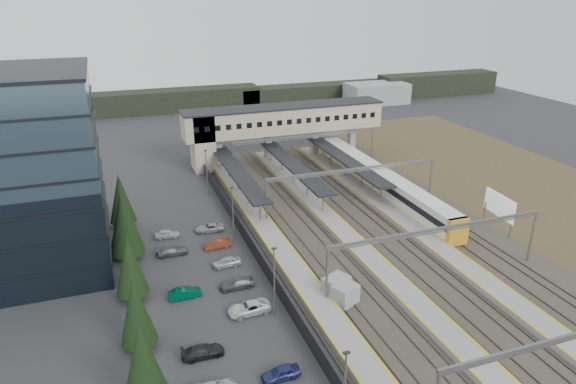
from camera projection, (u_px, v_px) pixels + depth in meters
name	position (u px, v px, depth m)	size (l,w,h in m)	color
ground	(315.00, 267.00, 64.55)	(220.00, 220.00, 0.00)	#2B2B2D
conifer_row	(132.00, 280.00, 52.54)	(4.42, 49.82, 9.50)	black
car_park	(224.00, 311.00, 54.60)	(10.52, 44.71, 1.29)	silver
lampposts	(250.00, 241.00, 61.55)	(0.50, 53.25, 8.07)	slate
fence	(254.00, 250.00, 66.53)	(0.08, 90.00, 2.00)	#26282B
relay_cabin_near	(336.00, 287.00, 57.98)	(3.51, 3.14, 2.40)	gray
relay_cabin_far	(345.00, 295.00, 56.45)	(3.29, 3.08, 2.40)	gray
rail_corridor	(363.00, 236.00, 71.72)	(34.00, 90.00, 0.92)	#39342C
canopies	(294.00, 166.00, 88.91)	(23.10, 30.00, 3.28)	black
footbridge	(271.00, 123.00, 100.77)	(40.40, 6.40, 11.20)	#B9B28F
gantries	(390.00, 202.00, 68.68)	(28.40, 62.28, 7.17)	slate
train	(382.00, 181.00, 86.71)	(3.04, 42.30, 3.83)	white
billboard	(499.00, 206.00, 72.65)	(0.65, 6.50, 5.63)	slate
scrub_east	(561.00, 205.00, 82.90)	(34.00, 120.00, 0.06)	#44391E
treeline_far	(271.00, 96.00, 151.63)	(170.00, 19.00, 7.00)	black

